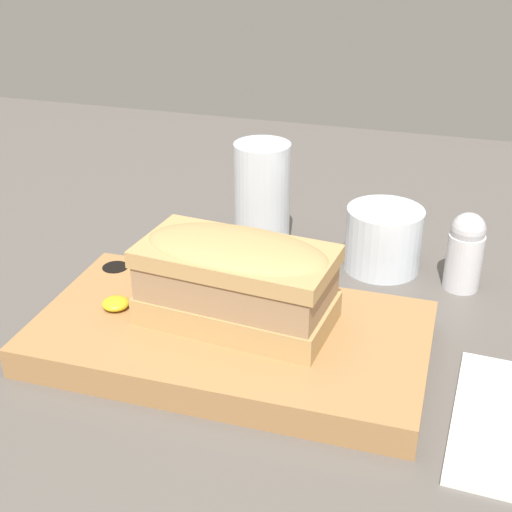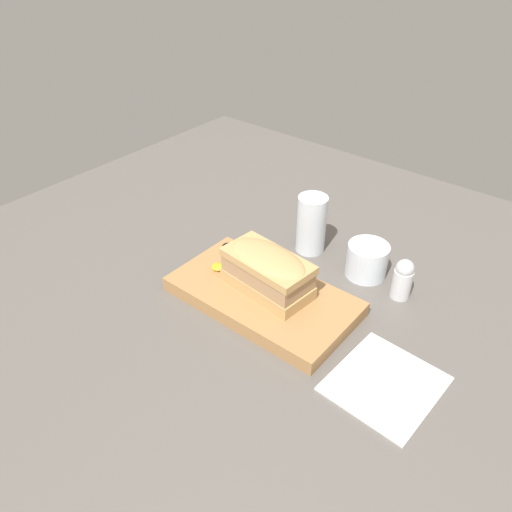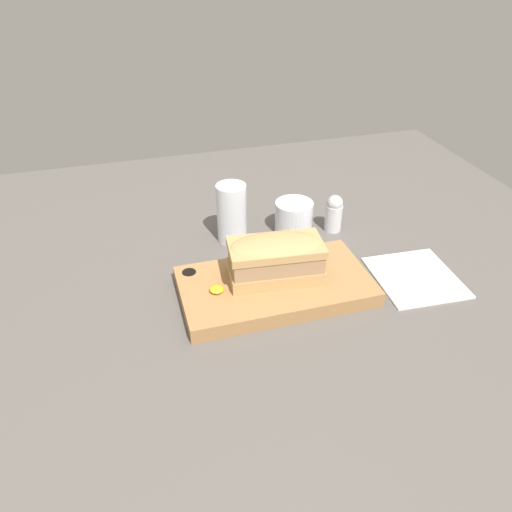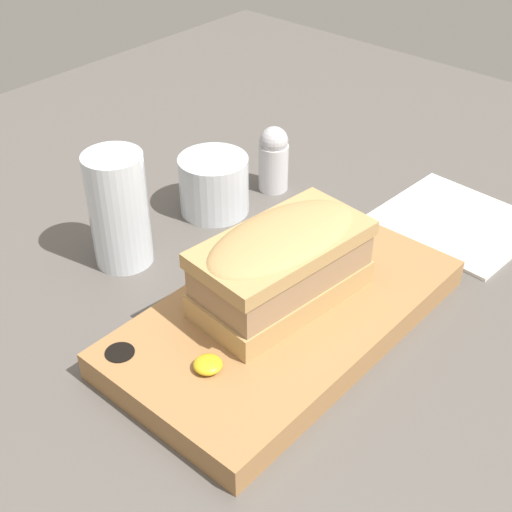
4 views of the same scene
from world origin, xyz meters
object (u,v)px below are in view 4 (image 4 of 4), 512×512
sandwich (282,262)px  water_glass (120,217)px  napkin (456,222)px  salt_shaker (274,158)px  serving_board (285,316)px  wine_glass (214,186)px

sandwich → water_glass: 19.03cm
napkin → salt_shaker: salt_shaker is taller
sandwich → salt_shaker: (18.36, 16.46, -2.84)cm
salt_shaker → water_glass: bearing=174.1°
serving_board → wine_glass: 21.99cm
wine_glass → napkin: (16.02, -22.55, -2.95)cm
sandwich → water_glass: water_glass is taller
salt_shaker → serving_board: bearing=-137.2°
sandwich → water_glass: size_ratio=1.38×
sandwich → water_glass: bearing=99.9°
sandwich → serving_board: bearing=-111.7°
wine_glass → salt_shaker: salt_shaker is taller
water_glass → napkin: 37.56cm
water_glass → napkin: (29.36, -22.84, -5.15)cm
napkin → serving_board: bearing=172.9°
napkin → salt_shaker: size_ratio=2.06×
serving_board → water_glass: water_glass is taller
serving_board → sandwich: size_ratio=1.97×
sandwich → water_glass: (-3.25, 18.68, -1.61)cm
water_glass → salt_shaker: (21.61, -2.22, -1.23)cm
serving_board → sandwich: bearing=68.3°
serving_board → napkin: 26.70cm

